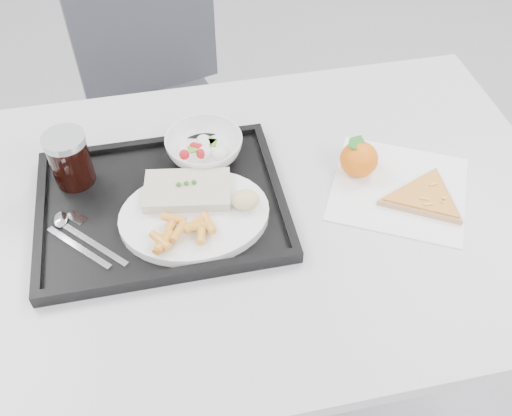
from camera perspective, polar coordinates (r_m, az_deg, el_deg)
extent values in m
cube|color=#BABABC|center=(1.08, -0.61, -0.48)|extent=(1.20, 0.80, 0.03)
cylinder|color=#47474C|center=(1.63, -22.03, -3.37)|extent=(0.04, 0.04, 0.72)
cylinder|color=#47474C|center=(1.71, 15.15, 2.27)|extent=(0.04, 0.04, 0.72)
cube|color=#3A3C42|center=(1.71, -9.48, 7.50)|extent=(0.51, 0.51, 0.04)
cube|color=#3A3C42|center=(1.73, -11.16, 17.84)|extent=(0.41, 0.13, 0.46)
cylinder|color=#47474C|center=(1.76, -13.81, -3.01)|extent=(0.03, 0.03, 0.43)
cylinder|color=#47474C|center=(1.76, -2.17, -1.23)|extent=(0.03, 0.03, 0.43)
cylinder|color=#47474C|center=(2.01, -14.23, 4.83)|extent=(0.03, 0.03, 0.43)
cylinder|color=#47474C|center=(2.01, -4.02, 6.39)|extent=(0.03, 0.03, 0.43)
cube|color=black|center=(1.07, -9.38, 0.18)|extent=(0.45, 0.35, 0.01)
cube|color=black|center=(1.19, -10.23, 6.47)|extent=(0.45, 0.02, 0.01)
cube|color=black|center=(0.96, -8.53, -6.53)|extent=(0.45, 0.02, 0.01)
cube|color=black|center=(1.08, 1.98, 2.40)|extent=(0.02, 0.32, 0.01)
cube|color=black|center=(1.09, -20.81, -1.08)|extent=(0.02, 0.32, 0.01)
cylinder|color=white|center=(1.03, -6.16, -0.76)|extent=(0.27, 0.27, 0.02)
cube|color=beige|center=(1.05, -6.89, 1.78)|extent=(0.17, 0.12, 0.02)
sphere|color=#236B1C|center=(1.04, -7.75, 2.35)|extent=(0.01, 0.01, 0.01)
sphere|color=#236B1C|center=(1.04, -6.99, 2.47)|extent=(0.01, 0.01, 0.01)
sphere|color=#236B1C|center=(1.04, -6.23, 2.59)|extent=(0.01, 0.01, 0.01)
ellipsoid|color=#DDB87B|center=(1.01, -1.06, 0.82)|extent=(0.05, 0.05, 0.03)
imported|color=white|center=(1.13, -5.20, 6.10)|extent=(0.15, 0.15, 0.05)
cylinder|color=black|center=(1.12, -18.07, 4.49)|extent=(0.07, 0.07, 0.10)
cylinder|color=#A5A8AD|center=(1.08, -18.70, 6.48)|extent=(0.08, 0.08, 0.01)
cube|color=silver|center=(1.03, -17.31, -3.81)|extent=(0.11, 0.12, 0.00)
ellipsoid|color=silver|center=(1.08, -18.98, -1.09)|extent=(0.05, 0.05, 0.01)
cube|color=silver|center=(1.03, -15.78, -3.59)|extent=(0.11, 0.12, 0.00)
cube|color=silver|center=(1.08, -17.51, -0.95)|extent=(0.04, 0.04, 0.00)
cube|color=white|center=(1.13, 14.09, 1.92)|extent=(0.33, 0.33, 0.00)
ellipsoid|color=#FFA806|center=(1.13, 10.25, 4.83)|extent=(0.09, 0.09, 0.07)
cube|color=#236B1C|center=(1.11, 10.46, 5.95)|extent=(0.03, 0.05, 0.02)
cube|color=#236B1C|center=(1.11, 10.46, 5.95)|extent=(0.05, 0.04, 0.02)
cylinder|color=tan|center=(1.12, 16.51, 0.97)|extent=(0.20, 0.20, 0.01)
cylinder|color=#CA3D04|center=(1.11, 16.60, 1.25)|extent=(0.18, 0.18, 0.00)
cube|color=#EABC47|center=(1.09, 16.87, 0.35)|extent=(0.02, 0.00, 0.00)
cube|color=#EABC47|center=(1.10, 16.46, 0.89)|extent=(0.02, 0.01, 0.00)
cube|color=#EABC47|center=(1.13, 17.31, 2.26)|extent=(0.02, 0.00, 0.00)
cube|color=#EABC47|center=(1.11, 18.20, 0.78)|extent=(0.01, 0.02, 0.00)
cube|color=#EABC47|center=(1.11, 18.28, 0.83)|extent=(0.02, 0.01, 0.00)
cylinder|color=orange|center=(0.98, -4.78, -1.53)|extent=(0.02, 0.05, 0.01)
cylinder|color=orange|center=(0.97, -5.49, -2.52)|extent=(0.02, 0.05, 0.01)
cylinder|color=orange|center=(0.98, -6.03, -1.88)|extent=(0.04, 0.02, 0.01)
cylinder|color=orange|center=(0.97, -9.56, -3.21)|extent=(0.04, 0.04, 0.01)
cylinder|color=orange|center=(1.00, -8.21, -1.06)|extent=(0.05, 0.03, 0.01)
cylinder|color=orange|center=(0.97, -9.14, -3.30)|extent=(0.04, 0.04, 0.01)
cylinder|color=orange|center=(0.98, -6.18, -1.61)|extent=(0.04, 0.04, 0.01)
cylinder|color=orange|center=(0.99, -8.66, -2.05)|extent=(0.03, 0.04, 0.01)
cylinder|color=orange|center=(0.97, -9.45, -3.47)|extent=(0.03, 0.04, 0.01)
cylinder|color=orange|center=(0.97, -7.75, -2.33)|extent=(0.04, 0.04, 0.01)
sphere|color=#AC1318|center=(1.11, -5.67, 5.95)|extent=(0.02, 0.02, 0.02)
sphere|color=#AC1318|center=(1.10, -5.49, 5.42)|extent=(0.02, 0.02, 0.02)
sphere|color=#AC1318|center=(1.10, -7.18, 5.31)|extent=(0.02, 0.02, 0.02)
sphere|color=#AC1318|center=(1.12, -6.22, 6.07)|extent=(0.02, 0.02, 0.02)
ellipsoid|color=silver|center=(1.13, -5.28, 6.69)|extent=(0.03, 0.03, 0.02)
ellipsoid|color=silver|center=(1.11, -5.18, 5.58)|extent=(0.03, 0.03, 0.02)
ellipsoid|color=silver|center=(1.12, -5.23, 6.32)|extent=(0.03, 0.03, 0.02)
ellipsoid|color=silver|center=(1.12, -5.15, 6.15)|extent=(0.03, 0.03, 0.02)
ellipsoid|color=silver|center=(1.10, -3.74, 5.41)|extent=(0.03, 0.03, 0.02)
cube|color=#509128|center=(1.12, -4.66, 6.70)|extent=(0.03, 0.03, 0.00)
cube|color=#509128|center=(1.12, -4.48, 6.52)|extent=(0.02, 0.02, 0.00)
cube|color=#509128|center=(1.11, -6.25, 5.93)|extent=(0.02, 0.02, 0.00)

